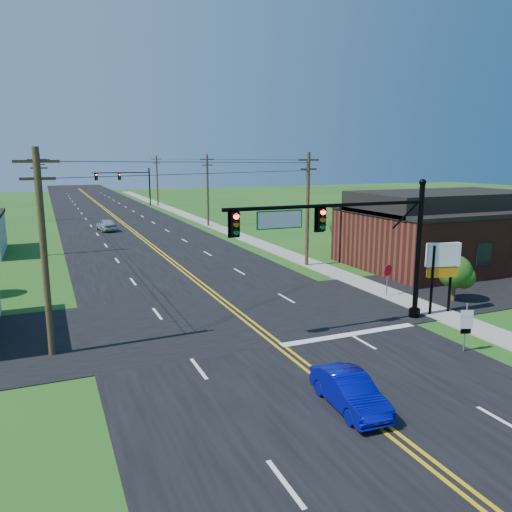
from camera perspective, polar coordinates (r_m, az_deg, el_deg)
name	(u,v)px	position (r m, az deg, el deg)	size (l,w,h in m)	color
ground	(366,419)	(17.84, 12.48, -17.72)	(260.00, 260.00, 0.00)	#1D4F16
road_main	(128,228)	(63.84, -14.45, 3.09)	(16.00, 220.00, 0.04)	black
road_cross	(237,316)	(27.64, -2.14, -6.82)	(70.00, 10.00, 0.04)	black
sidewalk	(236,234)	(56.84, -2.35, 2.51)	(2.00, 160.00, 0.08)	gray
signal_mast_main	(348,236)	(25.00, 10.45, 2.24)	(11.30, 0.60, 7.48)	black
signal_mast_far	(125,181)	(93.68, -14.73, 8.31)	(10.98, 0.60, 7.48)	black
brick_building	(443,236)	(42.83, 20.55, 2.11)	(14.20, 11.20, 4.70)	#572218
utility_pole_left_a	(44,250)	(22.90, -23.10, 0.65)	(1.80, 0.28, 9.00)	#382B19
utility_pole_left_b	(42,203)	(47.73, -23.28, 5.63)	(1.80, 0.28, 9.00)	#382B19
utility_pole_left_c	(41,187)	(74.68, -23.34, 7.28)	(1.80, 0.28, 9.00)	#382B19
utility_pole_right_a	(308,207)	(39.71, 5.92, 5.55)	(1.80, 0.28, 9.00)	#382B19
utility_pole_right_b	(208,189)	(63.65, -5.55, 7.62)	(1.80, 0.28, 9.00)	#382B19
utility_pole_right_c	(157,180)	(92.66, -11.24, 8.54)	(1.80, 0.28, 9.00)	#382B19
tree_right_back	(345,224)	(46.54, 10.19, 3.61)	(3.00, 3.00, 4.10)	#382B19
shrub_corner	(455,272)	(32.11, 21.79, -1.70)	(2.00, 2.00, 2.86)	#382B19
blue_car	(349,392)	(18.08, 10.64, -15.04)	(1.30, 3.73, 1.23)	#060A97
distant_car	(106,225)	(61.99, -16.75, 3.40)	(1.71, 4.26, 1.45)	silver
route_sign	(466,324)	(24.17, 22.88, -7.16)	(0.53, 0.25, 2.25)	slate
stop_sign	(388,274)	(32.05, 14.82, -1.97)	(0.72, 0.17, 2.05)	slate
pylon_sign	(443,262)	(29.10, 20.55, -0.69)	(1.97, 0.68, 4.01)	black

